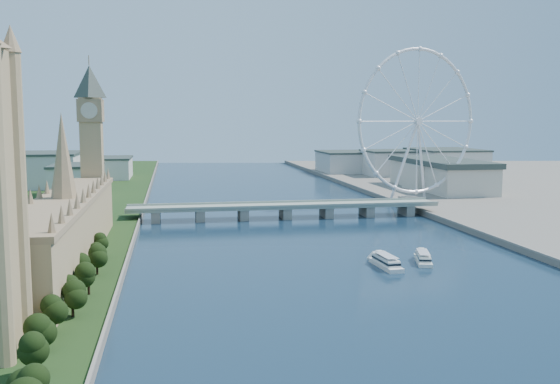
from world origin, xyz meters
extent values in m
cube|color=tan|center=(-128.00, 170.00, 17.00)|extent=(24.00, 200.00, 28.00)
cone|color=#937A59|center=(-128.00, 170.00, 53.00)|extent=(12.00, 12.00, 40.00)
cube|color=tan|center=(-128.00, 278.00, 43.00)|extent=(13.00, 13.00, 80.00)
cube|color=#937A59|center=(-128.00, 278.00, 75.00)|extent=(15.00, 15.00, 14.00)
pyramid|color=#2D3833|center=(-128.00, 278.00, 103.00)|extent=(20.02, 20.02, 20.00)
cube|color=gray|center=(0.00, 300.00, 8.50)|extent=(220.00, 22.00, 2.00)
cube|color=gray|center=(-90.00, 300.00, 3.75)|extent=(6.00, 20.00, 7.50)
cube|color=gray|center=(-60.00, 300.00, 3.75)|extent=(6.00, 20.00, 7.50)
cube|color=gray|center=(-30.00, 300.00, 3.75)|extent=(6.00, 20.00, 7.50)
cube|color=gray|center=(0.00, 300.00, 3.75)|extent=(6.00, 20.00, 7.50)
cube|color=gray|center=(30.00, 300.00, 3.75)|extent=(6.00, 20.00, 7.50)
cube|color=gray|center=(60.00, 300.00, 3.75)|extent=(6.00, 20.00, 7.50)
cube|color=gray|center=(90.00, 300.00, 3.75)|extent=(6.00, 20.00, 7.50)
torus|color=silver|center=(120.00, 355.00, 68.00)|extent=(113.60, 39.12, 118.60)
cylinder|color=silver|center=(120.00, 355.00, 68.00)|extent=(7.25, 6.61, 6.00)
cube|color=gray|center=(117.00, 365.00, 4.00)|extent=(14.00, 10.00, 2.00)
cube|color=beige|center=(-160.00, 430.00, 16.00)|extent=(40.00, 60.00, 26.00)
cube|color=beige|center=(-200.00, 520.00, 19.00)|extent=(60.00, 80.00, 32.00)
cube|color=beige|center=(-150.00, 600.00, 14.00)|extent=(50.00, 70.00, 22.00)
cube|color=beige|center=(180.00, 580.00, 17.00)|extent=(60.00, 60.00, 28.00)
cube|color=beige|center=(240.00, 560.00, 18.00)|extent=(70.00, 90.00, 30.00)
cube|color=beige|center=(140.00, 640.00, 15.00)|extent=(60.00, 80.00, 24.00)
camera|label=1|loc=(-78.47, -129.59, 69.70)|focal=40.00mm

